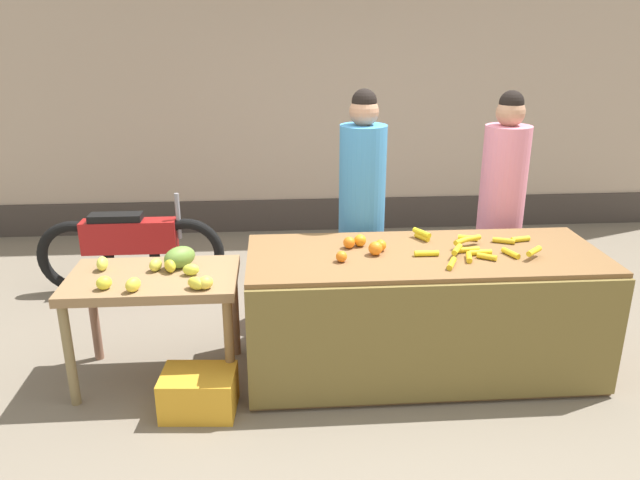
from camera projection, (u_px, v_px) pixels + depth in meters
The scene contains 12 objects.
ground_plane at pixel (366, 368), 4.19m from camera, with size 24.00×24.00×0.00m, color #756B5B.
market_wall_back at pixel (328, 77), 6.57m from camera, with size 8.71×0.23×3.43m.
fruit_stall_counter at pixel (422, 312), 4.06m from camera, with size 2.29×0.90×0.84m.
side_table_wooden at pixel (154, 290), 3.89m from camera, with size 1.06×0.65×0.73m.
banana_bunch_pile at pixel (472, 247), 3.96m from camera, with size 0.84×0.65×0.07m.
orange_pile at pixel (363, 246), 3.93m from camera, with size 0.35×0.35×0.09m.
mango_papaya_pile at pixel (168, 266), 3.85m from camera, with size 0.79×0.55×0.14m.
vendor_woman_blue_shirt at pixel (362, 212), 4.54m from camera, with size 0.34×0.34×1.80m.
vendor_woman_pink_shirt at pixel (501, 209), 4.66m from camera, with size 0.34×0.34×1.78m.
parked_motorcycle at pixel (131, 247), 5.29m from camera, with size 1.60×0.18×0.88m.
produce_crate at pixel (199, 392), 3.69m from camera, with size 0.44×0.32×0.26m, color gold.
produce_sack at pixel (277, 288), 4.75m from camera, with size 0.36×0.30×0.58m, color maroon.
Camera 1 is at (-0.58, -3.62, 2.23)m, focal length 34.41 mm.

